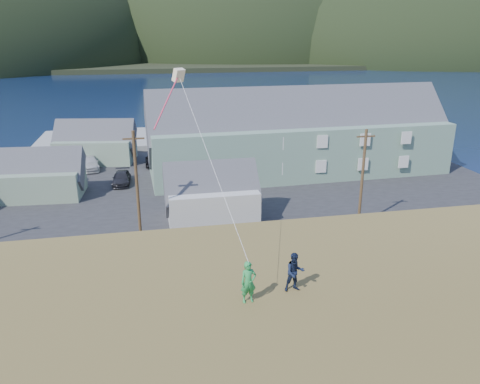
# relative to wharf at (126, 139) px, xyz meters

# --- Properties ---
(ground) EXTENTS (900.00, 900.00, 0.00)m
(ground) POSITION_rel_wharf_xyz_m (6.00, -40.00, -0.45)
(ground) COLOR #0A1638
(ground) RESTS_ON ground
(grass_strip) EXTENTS (110.00, 8.00, 0.10)m
(grass_strip) POSITION_rel_wharf_xyz_m (6.00, -42.00, -0.40)
(grass_strip) COLOR #4C3D19
(grass_strip) RESTS_ON ground
(waterfront_lot) EXTENTS (72.00, 36.00, 0.12)m
(waterfront_lot) POSITION_rel_wharf_xyz_m (6.00, -23.00, -0.39)
(waterfront_lot) COLOR #28282B
(waterfront_lot) RESTS_ON ground
(wharf) EXTENTS (26.00, 14.00, 0.90)m
(wharf) POSITION_rel_wharf_xyz_m (0.00, 0.00, 0.00)
(wharf) COLOR gray
(wharf) RESTS_ON ground
(far_shore) EXTENTS (900.00, 320.00, 2.00)m
(far_shore) POSITION_rel_wharf_xyz_m (6.00, 290.00, 0.55)
(far_shore) COLOR black
(far_shore) RESTS_ON ground
(far_hills) EXTENTS (760.00, 265.00, 143.00)m
(far_hills) POSITION_rel_wharf_xyz_m (41.59, 239.38, 1.55)
(far_hills) COLOR black
(far_hills) RESTS_ON ground
(lodge) EXTENTS (35.67, 11.13, 12.43)m
(lodge) POSITION_rel_wharf_xyz_m (20.84, -21.37, 4.33)
(lodge) COLOR gray
(lodge) RESTS_ON waterfront_lot
(shed_palegreen_near) EXTENTS (8.89, 5.91, 6.19)m
(shed_palegreen_near) POSITION_rel_wharf_xyz_m (-7.72, -24.68, 1.90)
(shed_palegreen_near) COLOR slate
(shed_palegreen_near) RESTS_ON waterfront_lot
(shed_white) EXTENTS (8.25, 5.54, 6.58)m
(shed_white) POSITION_rel_wharf_xyz_m (8.46, -34.54, 2.08)
(shed_white) COLOR beige
(shed_white) RESTS_ON waterfront_lot
(shed_palegreen_far) EXTENTS (10.87, 7.24, 6.79)m
(shed_palegreen_far) POSITION_rel_wharf_xyz_m (-3.41, -11.40, 2.15)
(shed_palegreen_far) COLOR slate
(shed_palegreen_far) RESTS_ON waterfront_lot
(utility_poles) EXTENTS (35.00, 0.24, 9.17)m
(utility_poles) POSITION_rel_wharf_xyz_m (2.97, -38.50, 4.05)
(utility_poles) COLOR #47331E
(utility_poles) RESTS_ON waterfront_lot
(parked_cars) EXTENTS (18.46, 12.18, 1.57)m
(parked_cars) POSITION_rel_wharf_xyz_m (-4.56, -17.21, 0.40)
(parked_cars) COLOR black
(parked_cars) RESTS_ON waterfront_lot
(kite_flyer_green) EXTENTS (0.59, 0.42, 1.53)m
(kite_flyer_green) POSITION_rel_wharf_xyz_m (6.27, -59.53, 7.51)
(kite_flyer_green) COLOR #279045
(kite_flyer_green) RESTS_ON hillside
(kite_flyer_navy) EXTENTS (0.73, 0.57, 1.48)m
(kite_flyer_navy) POSITION_rel_wharf_xyz_m (8.07, -59.13, 7.49)
(kite_flyer_navy) COLOR #121B33
(kite_flyer_navy) RESTS_ON hillside
(kite_rig) EXTENTS (1.45, 3.63, 8.89)m
(kite_rig) POSITION_rel_wharf_xyz_m (4.59, -53.18, 13.72)
(kite_rig) COLOR #FEECC1
(kite_rig) RESTS_ON ground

